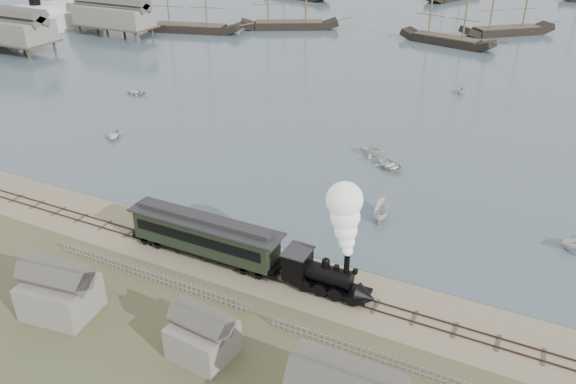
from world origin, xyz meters
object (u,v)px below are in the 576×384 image
at_px(locomotive, 338,249).
at_px(beached_dinghy, 167,220).
at_px(passenger_coach, 205,235).
at_px(steamship, 35,5).

height_order(locomotive, beached_dinghy, locomotive).
bearing_deg(passenger_coach, locomotive, 0.00).
xyz_separation_m(passenger_coach, steamship, (-84.57, 59.05, 3.72)).
relative_size(passenger_coach, beached_dinghy, 3.41).
xyz_separation_m(beached_dinghy, steamship, (-78.16, 56.21, 5.48)).
xyz_separation_m(locomotive, passenger_coach, (-12.17, 0.00, -2.15)).
xyz_separation_m(locomotive, steamship, (-96.73, 59.05, 1.57)).
height_order(locomotive, passenger_coach, locomotive).
height_order(locomotive, steamship, steamship).
bearing_deg(steamship, beached_dinghy, -108.87).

